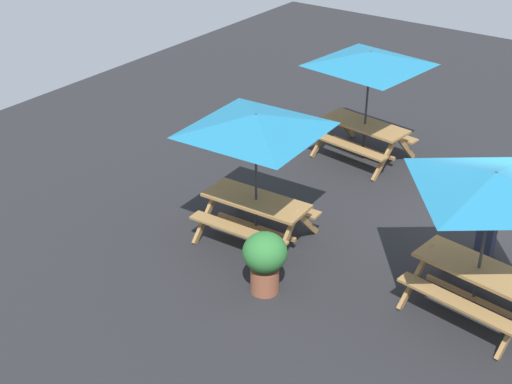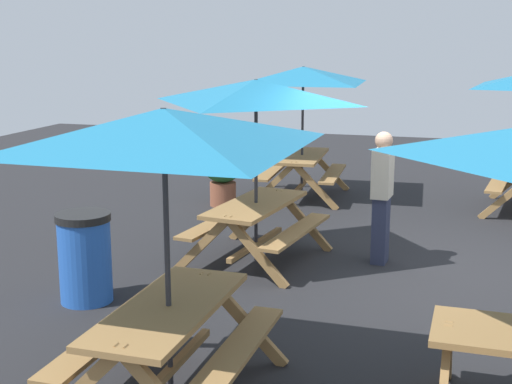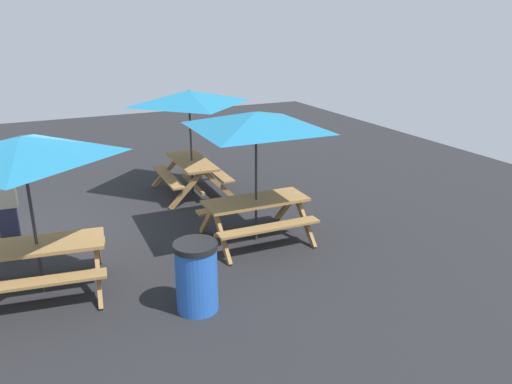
# 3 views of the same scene
# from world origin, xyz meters

# --- Properties ---
(ground_plane) EXTENTS (24.00, 24.00, 0.00)m
(ground_plane) POSITION_xyz_m (0.00, 0.00, 0.00)
(ground_plane) COLOR #232326
(ground_plane) RESTS_ON ground
(picnic_table_0) EXTENTS (2.26, 2.26, 2.34)m
(picnic_table_0) POSITION_xyz_m (-0.11, 1.73, 1.99)
(picnic_table_0) COLOR olive
(picnic_table_0) RESTS_ON ground
(picnic_table_2) EXTENTS (2.82, 2.82, 2.34)m
(picnic_table_2) POSITION_xyz_m (3.63, 1.99, 1.99)
(picnic_table_2) COLOR olive
(picnic_table_2) RESTS_ON ground
(picnic_table_3) EXTENTS (2.80, 2.80, 2.34)m
(picnic_table_3) POSITION_xyz_m (3.65, -1.87, 1.99)
(picnic_table_3) COLOR olive
(picnic_table_3) RESTS_ON ground
(potted_plant_0) EXTENTS (0.68, 0.68, 1.01)m
(potted_plant_0) POSITION_xyz_m (2.65, 3.13, 0.60)
(potted_plant_0) COLOR #935138
(potted_plant_0) RESTS_ON ground
(person_standing) EXTENTS (0.38, 0.25, 1.67)m
(person_standing) POSITION_xyz_m (0.27, 0.21, 0.89)
(person_standing) COLOR #2D334C
(person_standing) RESTS_ON ground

